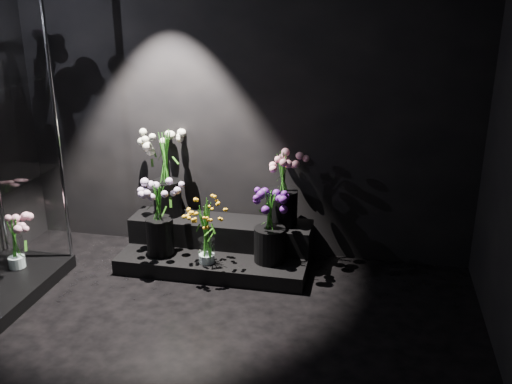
# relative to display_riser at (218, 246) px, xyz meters

# --- Properties ---
(wall_back) EXTENTS (4.00, 0.00, 4.00)m
(wall_back) POSITION_rel_display_riser_xyz_m (0.14, 0.32, 1.25)
(wall_back) COLOR black
(wall_back) RESTS_ON floor
(display_riser) EXTENTS (1.60, 0.71, 0.36)m
(display_riser) POSITION_rel_display_riser_xyz_m (0.00, 0.00, 0.00)
(display_riser) COLOR black
(display_riser) RESTS_ON floor
(bouquet_orange_bells) EXTENTS (0.30, 0.30, 0.55)m
(bouquet_orange_bells) POSITION_rel_display_riser_xyz_m (-0.01, -0.30, 0.27)
(bouquet_orange_bells) COLOR white
(bouquet_orange_bells) RESTS_ON display_riser
(bouquet_lilac) EXTENTS (0.46, 0.46, 0.65)m
(bouquet_lilac) POSITION_rel_display_riser_xyz_m (-0.45, -0.22, 0.37)
(bouquet_lilac) COLOR black
(bouquet_lilac) RESTS_ON display_riser
(bouquet_purple) EXTENTS (0.40, 0.40, 0.61)m
(bouquet_purple) POSITION_rel_display_riser_xyz_m (0.49, -0.16, 0.31)
(bouquet_purple) COLOR black
(bouquet_purple) RESTS_ON display_riser
(bouquet_cream_roses) EXTENTS (0.49, 0.49, 0.77)m
(bouquet_cream_roses) POSITION_rel_display_riser_xyz_m (-0.49, 0.12, 0.66)
(bouquet_cream_roses) COLOR black
(bouquet_cream_roses) RESTS_ON display_riser
(bouquet_pink_roses) EXTENTS (0.40, 0.40, 0.64)m
(bouquet_pink_roses) POSITION_rel_display_riser_xyz_m (0.54, 0.13, 0.57)
(bouquet_pink_roses) COLOR black
(bouquet_pink_roses) RESTS_ON display_riser
(bouquet_case_base_pink) EXTENTS (0.43, 0.43, 0.43)m
(bouquet_case_base_pink) POSITION_rel_display_riser_xyz_m (-1.53, -0.66, 0.20)
(bouquet_case_base_pink) COLOR white
(bouquet_case_base_pink) RESTS_ON display_case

